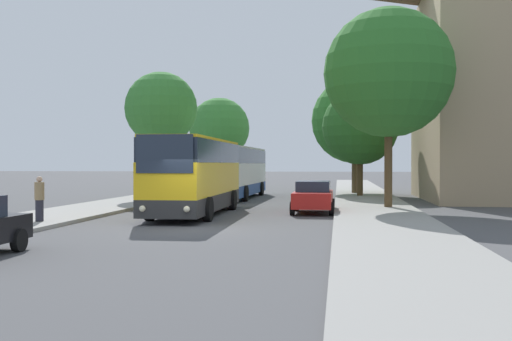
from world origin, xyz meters
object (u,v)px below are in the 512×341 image
object	(u,v)px
tree_right_far	(360,127)
parked_car_right_near	(313,196)
pedestrian_waiting_far	(39,199)
tree_left_far	(161,108)
tree_right_near	(389,73)
bus_front	(196,175)
tree_right_mid	(354,120)
tree_left_near	(219,128)
bus_middle	(236,171)

from	to	relation	value
tree_right_far	parked_car_right_near	bearing A→B (deg)	-101.37
pedestrian_waiting_far	tree_left_far	size ratio (longest dim) A/B	0.21
tree_right_near	bus_front	bearing A→B (deg)	-154.91
pedestrian_waiting_far	tree_right_near	world-z (taller)	tree_right_near
tree_right_near	tree_right_mid	distance (m)	14.71
tree_right_far	tree_left_near	bearing A→B (deg)	132.07
parked_car_right_near	tree_left_near	size ratio (longest dim) A/B	0.50
bus_front	tree_right_near	world-z (taller)	tree_right_near
parked_car_right_near	tree_left_far	size ratio (longest dim) A/B	0.51
bus_middle	pedestrian_waiting_far	distance (m)	19.17
tree_left_far	pedestrian_waiting_far	bearing A→B (deg)	-89.42
tree_left_far	tree_right_mid	size ratio (longest dim) A/B	0.94
parked_car_right_near	pedestrian_waiting_far	size ratio (longest dim) A/B	2.44
tree_left_near	tree_right_near	world-z (taller)	tree_right_near
parked_car_right_near	tree_right_near	xyz separation A→B (m)	(3.68, 2.50, 6.13)
bus_front	bus_middle	world-z (taller)	bus_front
tree_left_far	tree_right_mid	world-z (taller)	tree_right_mid
tree_right_far	bus_middle	bearing A→B (deg)	-169.18
bus_middle	tree_left_near	size ratio (longest dim) A/B	1.42
tree_right_mid	tree_left_far	bearing A→B (deg)	-148.03
pedestrian_waiting_far	tree_left_near	xyz separation A→B (m)	(0.09, 34.22, 4.67)
bus_middle	pedestrian_waiting_far	xyz separation A→B (m)	(-4.37, -18.65, -0.82)
tree_left_far	tree_right_near	world-z (taller)	tree_right_near
tree_right_far	pedestrian_waiting_far	bearing A→B (deg)	-122.13
parked_car_right_near	bus_middle	bearing A→B (deg)	-63.27
tree_right_near	parked_car_right_near	bearing A→B (deg)	-145.77
bus_middle	tree_right_mid	xyz separation A→B (m)	(8.06, 5.50, 3.75)
parked_car_right_near	tree_left_far	bearing A→B (deg)	-41.48
bus_middle	tree_left_far	distance (m)	6.55
tree_left_near	tree_right_near	xyz separation A→B (m)	(13.65, -24.66, 1.24)
tree_right_mid	parked_car_right_near	bearing A→B (deg)	-97.90
parked_car_right_near	tree_left_far	world-z (taller)	tree_left_far
parked_car_right_near	tree_left_far	distance (m)	14.70
tree_right_far	tree_left_far	bearing A→B (deg)	-162.93
tree_left_near	tree_left_far	distance (m)	17.94
tree_right_near	tree_right_mid	world-z (taller)	tree_right_near
tree_right_near	tree_left_near	bearing A→B (deg)	118.97
tree_right_near	tree_right_far	xyz separation A→B (m)	(-1.03, 10.68, -2.07)
tree_right_far	tree_right_mid	bearing A→B (deg)	94.07
tree_left_near	tree_right_far	size ratio (longest dim) A/B	1.15
tree_left_near	tree_left_far	bearing A→B (deg)	-90.80
tree_right_mid	tree_left_near	bearing A→B (deg)	140.78
tree_left_far	tree_right_near	size ratio (longest dim) A/B	0.81
tree_right_near	bus_middle	bearing A→B (deg)	135.87
bus_front	tree_right_mid	distance (m)	20.63
tree_left_near	tree_left_far	world-z (taller)	tree_left_near
bus_middle	pedestrian_waiting_far	size ratio (longest dim) A/B	6.99
parked_car_right_near	tree_right_mid	xyz separation A→B (m)	(2.37, 17.09, 4.79)
bus_middle	parked_car_right_near	xyz separation A→B (m)	(5.69, -11.59, -1.04)
tree_left_near	tree_right_mid	distance (m)	15.94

